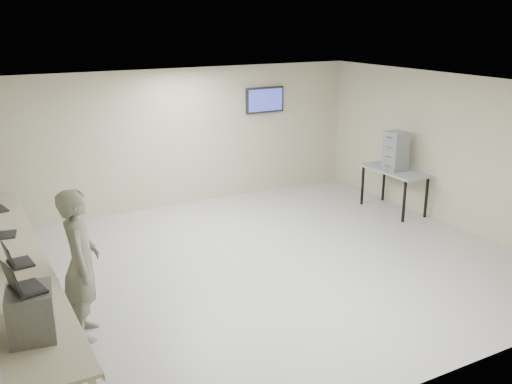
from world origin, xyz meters
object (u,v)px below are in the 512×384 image
workbench (14,261)px  equipment_box (31,313)px  soldier (81,264)px  side_table (395,173)px

workbench → equipment_box: size_ratio=12.44×
equipment_box → soldier: size_ratio=0.26×
equipment_box → side_table: size_ratio=0.34×
workbench → equipment_box: bearing=-91.7°
workbench → equipment_box: equipment_box is taller
equipment_box → side_table: (7.25, 3.12, -0.35)m
equipment_box → soldier: 1.54m
equipment_box → soldier: (0.73, 1.34, -0.20)m
workbench → soldier: (0.67, -0.77, 0.11)m
workbench → side_table: bearing=8.0°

